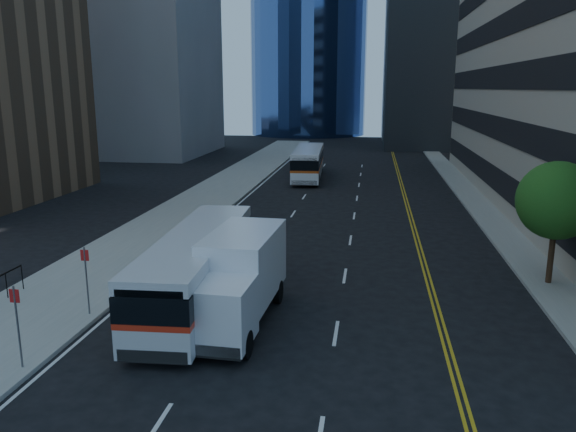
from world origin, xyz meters
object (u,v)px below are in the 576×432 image
Objects in this scene: box_truck at (237,279)px; bus_front at (198,267)px; street_tree at (557,201)px; bus_rear at (308,162)px.

bus_front is at bearing 144.96° from box_truck.
street_tree is 0.47× the size of bus_front.
bus_front is 1.00× the size of bus_rear.
bus_rear is (0.69, 30.91, 0.01)m from bus_front.
box_truck is at bearing -154.87° from street_tree.
bus_front is 2.39m from box_truck.
street_tree is 13.40m from box_truck.
street_tree reaches higher than bus_front.
box_truck is (1.19, -32.37, 0.12)m from bus_rear.
street_tree reaches higher than box_truck.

